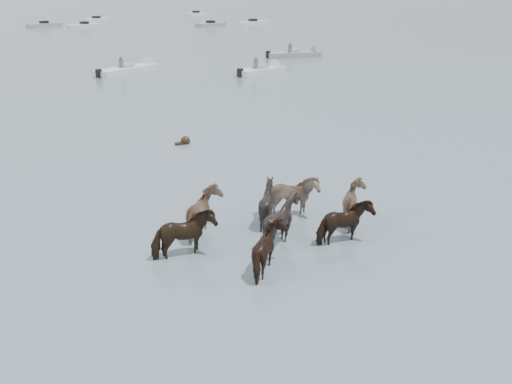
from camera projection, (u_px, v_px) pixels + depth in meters
ground at (272, 290)px, 13.95m from camera, size 400.00×400.00×0.00m
pony_herd at (274, 219)px, 16.60m from camera, size 7.11×4.76×1.53m
swimming_pony at (185, 141)px, 25.98m from camera, size 0.72×0.44×0.44m
motorboat_c at (134, 69)px, 45.06m from camera, size 6.11×3.41×1.92m
motorboat_d at (267, 70)px, 44.43m from camera, size 4.82×2.15×1.92m
motorboat_e at (301, 54)px, 53.22m from camera, size 5.57×3.37×1.92m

